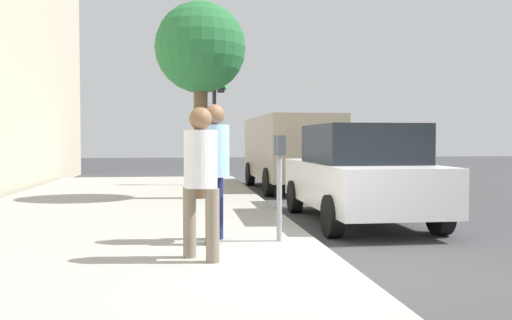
% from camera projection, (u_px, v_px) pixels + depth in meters
% --- Properties ---
extents(ground_plane, '(80.00, 80.00, 0.00)m').
position_uv_depth(ground_plane, '(341.00, 270.00, 6.16)').
color(ground_plane, '#38383A').
rests_on(ground_plane, ground).
extents(sidewalk_slab, '(28.00, 6.00, 0.15)m').
position_uv_depth(sidewalk_slab, '(70.00, 272.00, 5.76)').
color(sidewalk_slab, gray).
rests_on(sidewalk_slab, ground_plane).
extents(parking_meter, '(0.36, 0.12, 1.41)m').
position_uv_depth(parking_meter, '(279.00, 165.00, 7.13)').
color(parking_meter, gray).
rests_on(parking_meter, sidewalk_slab).
extents(pedestrian_at_meter, '(0.53, 0.40, 1.82)m').
position_uv_depth(pedestrian_at_meter, '(214.00, 160.00, 7.07)').
color(pedestrian_at_meter, '#191E4C').
rests_on(pedestrian_at_meter, sidewalk_slab).
extents(pedestrian_bystander, '(0.43, 0.40, 1.71)m').
position_uv_depth(pedestrian_bystander, '(201.00, 171.00, 6.00)').
color(pedestrian_bystander, '#726656').
rests_on(pedestrian_bystander, sidewalk_slab).
extents(parked_sedan_near, '(4.40, 1.98, 1.77)m').
position_uv_depth(parked_sedan_near, '(359.00, 173.00, 9.69)').
color(parked_sedan_near, silver).
rests_on(parked_sedan_near, ground_plane).
extents(parked_van_far, '(5.24, 2.21, 2.18)m').
position_uv_depth(parked_van_far, '(290.00, 148.00, 16.04)').
color(parked_van_far, gray).
rests_on(parked_van_far, ground_plane).
extents(street_tree, '(2.08, 2.08, 4.51)m').
position_uv_depth(street_tree, '(200.00, 50.00, 12.32)').
color(street_tree, brown).
rests_on(street_tree, sidewalk_slab).
extents(traffic_signal, '(0.24, 0.44, 3.60)m').
position_uv_depth(traffic_signal, '(218.00, 104.00, 16.05)').
color(traffic_signal, black).
rests_on(traffic_signal, sidewalk_slab).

